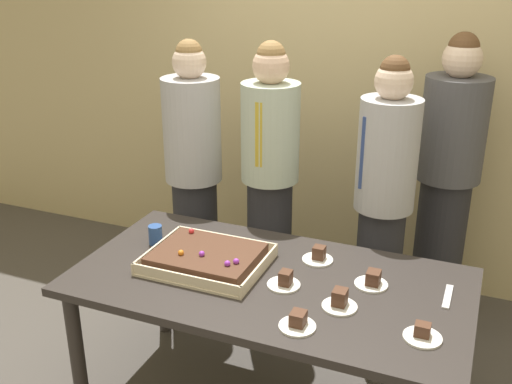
{
  "coord_description": "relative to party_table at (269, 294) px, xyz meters",
  "views": [
    {
      "loc": [
        0.85,
        -2.22,
        2.11
      ],
      "look_at": [
        -0.13,
        0.15,
        1.09
      ],
      "focal_mm": 41.73,
      "sensor_mm": 36.0,
      "label": 1
    }
  ],
  "objects": [
    {
      "name": "plated_slice_near_left",
      "position": [
        0.45,
        0.11,
        0.11
      ],
      "size": [
        0.15,
        0.15,
        0.07
      ],
      "color": "white",
      "rests_on": "party_table"
    },
    {
      "name": "plated_slice_far_right",
      "position": [
        0.16,
        0.25,
        0.1
      ],
      "size": [
        0.15,
        0.15,
        0.07
      ],
      "color": "white",
      "rests_on": "party_table"
    },
    {
      "name": "person_green_shirt_behind",
      "position": [
        0.36,
        0.8,
        0.2
      ],
      "size": [
        0.32,
        0.32,
        1.66
      ],
      "rotation": [
        0.0,
        0.0,
        -2.27
      ],
      "color": "#28282D",
      "rests_on": "ground_plane"
    },
    {
      "name": "plated_slice_near_right",
      "position": [
        0.71,
        -0.2,
        0.1
      ],
      "size": [
        0.15,
        0.15,
        0.06
      ],
      "color": "white",
      "rests_on": "party_table"
    },
    {
      "name": "cake_server_utensil",
      "position": [
        0.77,
        0.14,
        0.09
      ],
      "size": [
        0.03,
        0.2,
        0.01
      ],
      "primitive_type": "cube",
      "color": "silver",
      "rests_on": "party_table"
    },
    {
      "name": "person_striped_tie_right",
      "position": [
        0.64,
        1.2,
        0.24
      ],
      "size": [
        0.37,
        0.37,
        1.74
      ],
      "rotation": [
        0.0,
        0.0,
        -2.25
      ],
      "color": "#28282D",
      "rests_on": "ground_plane"
    },
    {
      "name": "sheet_cake",
      "position": [
        -0.32,
        0.0,
        0.12
      ],
      "size": [
        0.55,
        0.45,
        0.1
      ],
      "color": "beige",
      "rests_on": "party_table"
    },
    {
      "name": "person_far_right_suit",
      "position": [
        -0.8,
        0.79,
        0.21
      ],
      "size": [
        0.35,
        0.35,
        1.68
      ],
      "rotation": [
        0.0,
        0.0,
        -1.02
      ],
      "color": "#28282D",
      "rests_on": "ground_plane"
    },
    {
      "name": "plated_slice_far_left",
      "position": [
        0.36,
        -0.11,
        0.11
      ],
      "size": [
        0.15,
        0.15,
        0.08
      ],
      "color": "white",
      "rests_on": "party_table"
    },
    {
      "name": "drink_cup_nearest",
      "position": [
        -0.66,
        0.11,
        0.13
      ],
      "size": [
        0.07,
        0.07,
        0.1
      ],
      "primitive_type": "cylinder",
      "color": "#2D5199",
      "rests_on": "party_table"
    },
    {
      "name": "plated_slice_center_back",
      "position": [
        0.09,
        -0.04,
        0.11
      ],
      "size": [
        0.15,
        0.15,
        0.07
      ],
      "color": "white",
      "rests_on": "party_table"
    },
    {
      "name": "party_table",
      "position": [
        0.0,
        0.0,
        0.0
      ],
      "size": [
        1.81,
        0.94,
        0.74
      ],
      "color": "#2D2826",
      "rests_on": "ground_plane"
    },
    {
      "name": "person_serving_front",
      "position": [
        -0.3,
        0.77,
        0.23
      ],
      "size": [
        0.33,
        0.33,
        1.7
      ],
      "rotation": [
        0.0,
        0.0,
        -1.6
      ],
      "color": "#28282D",
      "rests_on": "ground_plane"
    },
    {
      "name": "interior_back_panel",
      "position": [
        0.0,
        1.6,
        0.84
      ],
      "size": [
        8.0,
        0.12,
        3.0
      ],
      "primitive_type": "cube",
      "color": "#CCB784",
      "rests_on": "ground_plane"
    },
    {
      "name": "plated_slice_center_front",
      "position": [
        0.24,
        -0.32,
        0.1
      ],
      "size": [
        0.15,
        0.15,
        0.07
      ],
      "color": "white",
      "rests_on": "party_table"
    }
  ]
}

